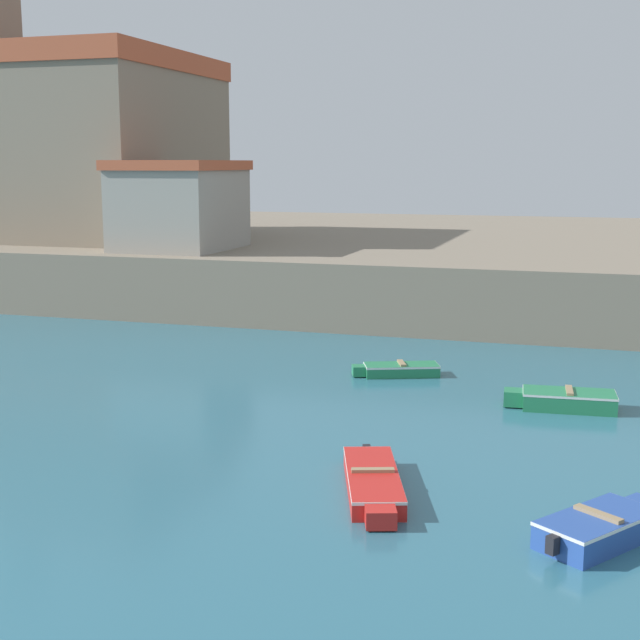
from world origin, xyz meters
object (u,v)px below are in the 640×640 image
dinghy_blue_4 (601,526)px  dinghy_green_3 (399,369)px  church (82,134)px  dinghy_red_0 (373,482)px  dinghy_green_1 (564,399)px  harbor_shed_mid_row (180,205)px

dinghy_blue_4 → dinghy_green_3: bearing=118.6°
dinghy_blue_4 → church: bearing=135.3°
dinghy_red_0 → dinghy_blue_4: dinghy_blue_4 is taller
dinghy_green_1 → harbor_shed_mid_row: 25.31m
dinghy_red_0 → church: bearing=131.3°
dinghy_red_0 → dinghy_blue_4: 5.24m
dinghy_green_3 → dinghy_blue_4: 14.64m
dinghy_green_3 → dinghy_blue_4: (7.00, -12.85, 0.08)m
dinghy_green_3 → dinghy_blue_4: dinghy_blue_4 is taller
church → harbor_shed_mid_row: size_ratio=2.64×
dinghy_blue_4 → dinghy_green_1: bearing=96.2°
dinghy_green_3 → church: bearing=143.5°
dinghy_green_1 → harbor_shed_mid_row: size_ratio=0.50×
dinghy_red_0 → dinghy_blue_4: size_ratio=1.40×
dinghy_green_3 → harbor_shed_mid_row: bearing=140.9°
dinghy_green_3 → dinghy_green_1: bearing=-25.5°
church → harbor_shed_mid_row: church is taller
dinghy_green_3 → church: size_ratio=0.18×
harbor_shed_mid_row → dinghy_red_0: bearing=-55.1°
harbor_shed_mid_row → church: bearing=148.0°
dinghy_green_1 → dinghy_green_3: bearing=154.5°
dinghy_green_1 → church: 36.79m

